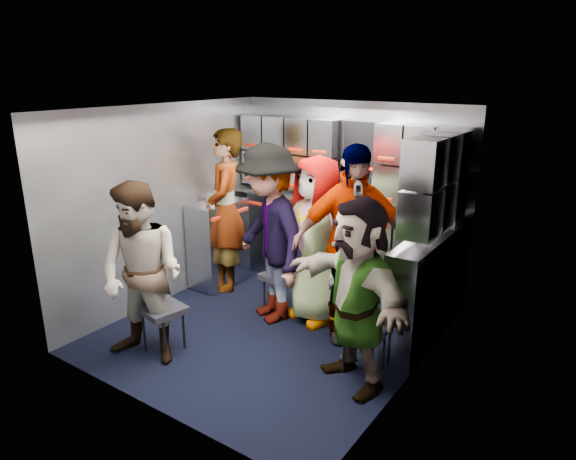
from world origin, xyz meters
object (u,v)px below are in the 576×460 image
Objects in this scene: jump_seat_near_left at (162,312)px; attendant_arc_b at (269,234)px; attendant_standing at (226,211)px; attendant_arc_c at (316,240)px; jump_seat_near_right at (365,331)px; jump_seat_center at (325,279)px; attendant_arc_d at (350,245)px; jump_seat_mid_right at (357,288)px; jump_seat_mid_left at (280,278)px; attendant_arc_e at (357,294)px; attendant_arc_a at (142,275)px.

attendant_arc_b is (0.40, 1.06, 0.51)m from jump_seat_near_left.
jump_seat_near_left is 1.58m from attendant_standing.
attendant_arc_b is 0.46m from attendant_arc_c.
jump_seat_near_left is 1.78m from jump_seat_near_right.
jump_seat_near_left is 0.96× the size of jump_seat_center.
jump_seat_center is 0.24× the size of attendant_arc_d.
jump_seat_mid_right is (1.23, 1.34, 0.04)m from jump_seat_near_left.
jump_seat_near_right is (0.84, -0.78, 0.00)m from jump_seat_center.
attendant_arc_e reaches higher than jump_seat_mid_left.
attendant_arc_a reaches higher than jump_seat_near_left.
jump_seat_center is 0.24× the size of attendant_standing.
jump_seat_near_right is at bearing -91.04° from attendant_arc_d.
attendant_arc_a reaches higher than attendant_arc_e.
attendant_arc_d reaches higher than attendant_arc_a.
attendant_arc_a is (-1.63, -0.88, 0.42)m from jump_seat_near_right.
attendant_arc_c is at bearing 48.93° from attendant_arc_a.
attendant_arc_e is (0.40, -0.82, 0.35)m from jump_seat_mid_right.
attendant_standing is (-1.26, -0.07, 0.54)m from jump_seat_center.
attendant_arc_c reaches higher than attendant_arc_e.
attendant_arc_d reaches higher than jump_seat_mid_left.
jump_seat_mid_right is 0.98m from attendant_arc_e.
jump_seat_near_right is 1.38m from attendant_arc_b.
jump_seat_mid_left is 1.00m from attendant_arc_d.
attendant_arc_b is 1.35m from attendant_arc_e.
attendant_standing reaches higher than jump_seat_mid_left.
jump_seat_mid_right is 0.26× the size of attendant_arc_d.
jump_seat_near_left is at bearing -102.88° from attendant_arc_c.
jump_seat_mid_right is at bearing 38.17° from attendant_arc_a.
attendant_arc_e is at bearing -30.24° from jump_seat_mid_left.
jump_seat_near_left is 1.01× the size of jump_seat_near_right.
attendant_arc_b reaches higher than attendant_arc_a.
jump_seat_near_right is at bearing 15.43° from attendant_arc_a.
attendant_arc_b reaches higher than attendant_arc_c.
jump_seat_center is at bearing 137.19° from jump_seat_near_right.
jump_seat_center is at bearing 102.67° from attendant_arc_d.
jump_seat_mid_right is at bearing 47.45° from jump_seat_near_left.
attendant_standing reaches higher than attendant_arc_b.
jump_seat_center is 1.06× the size of jump_seat_near_right.
attendant_arc_a is (0.00, -0.18, 0.41)m from jump_seat_near_left.
jump_seat_mid_left is at bearing 156.40° from jump_seat_near_right.
jump_seat_mid_left is 1.53m from attendant_arc_a.
jump_seat_center is 1.15m from jump_seat_near_right.
attendant_arc_b reaches higher than jump_seat_near_right.
attendant_arc_a is at bearing -78.06° from attendant_arc_b.
attendant_arc_d is at bearing 45.49° from attendant_standing.
attendant_arc_b is at bearing 59.23° from attendant_arc_a.
attendant_arc_d reaches higher than jump_seat_near_right.
jump_seat_center reaches higher than jump_seat_mid_left.
jump_seat_mid_right is at bearing 7.24° from jump_seat_mid_left.
attendant_arc_d is (0.00, -0.18, 0.50)m from jump_seat_mid_right.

